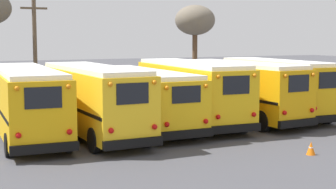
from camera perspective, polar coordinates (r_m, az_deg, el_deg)
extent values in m
plane|color=#424247|center=(26.37, 0.67, -3.75)|extent=(160.00, 160.00, 0.00)
cube|color=#EAAA0F|center=(24.88, -15.55, -0.71)|extent=(3.06, 10.71, 2.68)
cube|color=white|center=(24.75, -15.65, 2.61)|extent=(2.84, 10.28, 0.20)
cube|color=black|center=(19.85, -13.49, -5.82)|extent=(2.56, 0.34, 0.36)
cube|color=black|center=(19.57, -13.65, -0.36)|extent=(1.37, 0.10, 0.81)
sphere|color=red|center=(19.61, -16.24, -4.39)|extent=(0.22, 0.22, 0.22)
sphere|color=orange|center=(19.37, -16.40, 0.64)|extent=(0.18, 0.18, 0.18)
sphere|color=red|center=(19.90, -10.86, -4.09)|extent=(0.22, 0.22, 0.22)
sphere|color=orange|center=(19.66, -10.97, 0.86)|extent=(0.18, 0.18, 0.18)
cube|color=black|center=(25.09, -12.68, -1.03)|extent=(0.58, 10.37, 0.14)
cylinder|color=black|center=(29.12, -14.19, -2.04)|extent=(0.33, 0.96, 0.94)
cylinder|color=black|center=(21.02, -17.24, -5.36)|extent=(0.33, 0.96, 0.94)
cylinder|color=black|center=(21.36, -10.97, -5.00)|extent=(0.33, 0.96, 0.94)
cube|color=yellow|center=(24.30, -8.29, -0.57)|extent=(2.63, 9.47, 2.74)
cube|color=white|center=(24.17, -8.34, 2.89)|extent=(2.43, 9.09, 0.20)
cube|color=black|center=(20.11, -3.86, -5.41)|extent=(2.49, 0.25, 0.36)
cube|color=black|center=(19.83, -3.93, 0.10)|extent=(1.34, 0.06, 0.82)
sphere|color=red|center=(19.66, -6.32, -4.01)|extent=(0.22, 0.22, 0.22)
sphere|color=orange|center=(19.42, -6.39, 1.12)|extent=(0.18, 0.18, 0.18)
sphere|color=red|center=(20.36, -1.49, -3.61)|extent=(0.22, 0.22, 0.22)
sphere|color=orange|center=(20.13, -1.51, 1.34)|extent=(0.18, 0.18, 0.18)
cube|color=black|center=(23.97, -11.07, -1.21)|extent=(0.21, 9.23, 0.14)
cube|color=black|center=(24.75, -5.58, -0.88)|extent=(0.21, 9.23, 0.14)
cylinder|color=black|center=(27.40, -12.80, -2.43)|extent=(0.30, 1.04, 1.03)
cylinder|color=black|center=(28.03, -8.28, -2.14)|extent=(0.30, 1.04, 1.03)
cylinder|color=black|center=(20.94, -8.19, -5.05)|extent=(0.30, 1.04, 1.03)
cylinder|color=black|center=(21.77, -2.49, -4.56)|extent=(0.30, 1.04, 1.03)
cube|color=yellow|center=(26.23, -2.90, -0.36)|extent=(2.53, 9.78, 2.42)
cube|color=white|center=(26.11, -2.92, 2.49)|extent=(2.33, 9.39, 0.20)
cube|color=black|center=(21.97, 2.08, -4.40)|extent=(2.54, 0.21, 0.36)
cube|color=black|center=(21.74, 2.06, 0.00)|extent=(1.37, 0.04, 0.73)
sphere|color=red|center=(21.47, -0.12, -3.34)|extent=(0.22, 0.22, 0.22)
sphere|color=orange|center=(21.26, -0.12, 0.74)|extent=(0.18, 0.18, 0.18)
sphere|color=red|center=(22.32, 4.22, -2.98)|extent=(0.22, 0.22, 0.22)
sphere|color=orange|center=(22.12, 4.25, 0.95)|extent=(0.18, 0.18, 0.18)
cube|color=black|center=(25.80, -5.47, -0.90)|extent=(0.07, 9.58, 0.14)
cube|color=black|center=(26.75, -0.42, -0.61)|extent=(0.07, 9.58, 0.14)
cylinder|color=black|center=(29.31, -7.69, -1.78)|extent=(0.29, 1.01, 1.01)
cylinder|color=black|center=(30.09, -3.47, -1.52)|extent=(0.29, 1.01, 1.01)
cylinder|color=black|center=(22.67, -2.11, -4.14)|extent=(0.29, 1.01, 1.01)
cylinder|color=black|center=(23.68, 3.07, -3.69)|extent=(0.29, 1.01, 1.01)
cube|color=yellow|center=(27.61, 2.49, 0.34)|extent=(2.98, 9.78, 2.78)
cube|color=white|center=(27.49, 2.50, 3.43)|extent=(2.76, 9.38, 0.20)
cube|color=black|center=(23.51, 7.55, -3.75)|extent=(2.53, 0.33, 0.36)
cube|color=black|center=(23.27, 7.59, 1.05)|extent=(1.36, 0.10, 0.83)
sphere|color=red|center=(22.96, 5.58, -2.49)|extent=(0.22, 0.22, 0.22)
sphere|color=orange|center=(22.75, 5.63, 1.98)|extent=(0.18, 0.18, 0.18)
sphere|color=red|center=(23.89, 9.51, -2.20)|extent=(0.22, 0.22, 0.22)
sphere|color=orange|center=(23.69, 9.59, 2.09)|extent=(0.18, 0.18, 0.18)
cube|color=black|center=(27.13, 0.10, -0.20)|extent=(0.52, 9.45, 0.14)
cube|color=black|center=(28.19, 4.79, 0.03)|extent=(0.52, 9.45, 0.14)
cylinder|color=black|center=(30.55, -2.32, -1.41)|extent=(0.33, 1.01, 1.00)
cylinder|color=black|center=(31.42, 1.65, -1.19)|extent=(0.33, 1.01, 1.00)
cylinder|color=black|center=(24.14, 3.56, -3.51)|extent=(0.33, 1.01, 1.00)
cylinder|color=black|center=(25.23, 8.29, -3.13)|extent=(0.33, 1.01, 1.00)
cube|color=#E5A00C|center=(28.79, 7.91, 0.49)|extent=(2.85, 9.39, 2.69)
cube|color=white|center=(28.67, 7.95, 3.37)|extent=(2.64, 9.01, 0.20)
cube|color=black|center=(25.39, 14.23, -3.08)|extent=(2.38, 0.34, 0.36)
cube|color=black|center=(25.18, 14.31, 1.20)|extent=(1.28, 0.10, 0.81)
sphere|color=red|center=(24.72, 12.81, -1.99)|extent=(0.22, 0.22, 0.22)
sphere|color=orange|center=(24.53, 12.91, 2.01)|extent=(0.18, 0.18, 0.18)
sphere|color=red|center=(25.90, 15.68, -1.69)|extent=(0.22, 0.22, 0.22)
sphere|color=orange|center=(25.72, 15.80, 2.13)|extent=(0.18, 0.18, 0.18)
cube|color=black|center=(28.12, 5.99, -0.03)|extent=(0.55, 9.07, 0.14)
cube|color=black|center=(29.53, 9.72, 0.22)|extent=(0.55, 9.07, 0.14)
cylinder|color=black|center=(31.06, 2.57, -1.22)|extent=(0.34, 1.08, 1.07)
cylinder|color=black|center=(32.24, 5.85, -0.97)|extent=(0.34, 1.08, 1.07)
cylinder|color=black|center=(25.68, 10.41, -2.93)|extent=(0.34, 1.08, 1.07)
cylinder|color=black|center=(27.09, 13.95, -2.53)|extent=(0.34, 1.08, 1.07)
cube|color=#EAAA0F|center=(30.88, 11.85, 0.83)|extent=(2.78, 9.32, 2.76)
cube|color=white|center=(30.77, 11.92, 3.57)|extent=(2.57, 8.94, 0.20)
cube|color=black|center=(27.36, 17.33, -2.56)|extent=(2.36, 0.32, 0.36)
cube|color=black|center=(27.15, 17.44, 1.53)|extent=(1.27, 0.10, 0.83)
sphere|color=red|center=(26.73, 15.97, -1.47)|extent=(0.22, 0.22, 0.22)
sphere|color=orange|center=(26.55, 16.09, 2.33)|extent=(0.18, 0.18, 0.18)
cube|color=black|center=(30.25, 10.03, 0.36)|extent=(0.49, 9.02, 0.14)
cube|color=black|center=(31.57, 13.58, 0.53)|extent=(0.49, 9.02, 0.14)
cylinder|color=black|center=(33.22, 7.04, -0.83)|extent=(0.33, 1.00, 0.98)
cylinder|color=black|center=(34.33, 10.15, -0.65)|extent=(0.33, 1.00, 0.98)
cylinder|color=black|center=(27.74, 13.85, -2.41)|extent=(0.33, 1.00, 0.98)
cylinder|color=black|center=(29.06, 17.25, -2.11)|extent=(0.33, 1.00, 0.98)
cylinder|color=brown|center=(36.55, -14.52, 4.78)|extent=(0.28, 0.28, 7.49)
cube|color=brown|center=(36.59, -14.65, 9.24)|extent=(1.80, 0.14, 0.14)
cylinder|color=brown|center=(44.04, 2.98, 3.69)|extent=(0.43, 0.43, 5.13)
ellipsoid|color=#6B6051|center=(44.01, 3.01, 8.24)|extent=(3.40, 3.40, 2.55)
cylinder|color=#939399|center=(32.10, -16.03, -0.91)|extent=(0.06, 0.06, 1.40)
cylinder|color=#939399|center=(32.61, -11.71, -0.69)|extent=(0.06, 0.06, 1.40)
cylinder|color=#939399|center=(33.30, -7.54, -0.46)|extent=(0.06, 0.06, 1.40)
cylinder|color=#939399|center=(34.15, -3.57, -0.25)|extent=(0.06, 0.06, 1.40)
cylinder|color=#939399|center=(35.17, 0.20, -0.04)|extent=(0.06, 0.06, 1.40)
cylinder|color=#939399|center=(36.32, 3.74, 0.15)|extent=(0.06, 0.06, 1.40)
cylinder|color=#939399|center=(37.61, 7.05, 0.33)|extent=(0.06, 0.06, 1.40)
cylinder|color=#939399|center=(39.01, 10.13, 0.50)|extent=(0.06, 0.06, 1.40)
cylinder|color=#939399|center=(33.63, -5.54, 0.83)|extent=(22.45, 0.04, 0.04)
cone|color=orange|center=(21.24, 15.56, -5.75)|extent=(0.36, 0.36, 0.53)
cylinder|color=white|center=(21.24, 15.57, -5.68)|extent=(0.17, 0.17, 0.05)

